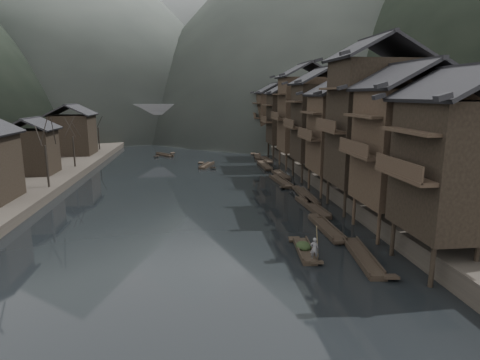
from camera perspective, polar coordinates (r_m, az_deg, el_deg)
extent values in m
plane|color=black|center=(32.90, -7.01, -7.94)|extent=(300.00, 300.00, 0.00)
cube|color=#2D2823|center=(79.57, 19.31, 3.91)|extent=(40.00, 200.00, 1.80)
cylinder|color=black|center=(26.61, 25.67, -11.01)|extent=(0.30, 0.30, 2.90)
cylinder|color=black|center=(30.47, 20.89, -7.72)|extent=(0.30, 0.30, 2.90)
cylinder|color=black|center=(28.13, 30.50, -10.28)|extent=(0.30, 0.30, 2.90)
cylinder|color=black|center=(31.81, 25.34, -7.27)|extent=(0.30, 0.30, 2.90)
cube|color=black|center=(28.81, 29.37, 1.55)|extent=(7.00, 6.00, 8.22)
cube|color=black|center=(26.74, 22.30, 0.60)|extent=(1.20, 5.70, 0.25)
cylinder|color=black|center=(32.32, 19.12, -6.46)|extent=(0.30, 0.30, 2.90)
cylinder|color=black|center=(36.50, 15.90, -4.16)|extent=(0.30, 0.30, 2.90)
cylinder|color=black|center=(33.59, 23.38, -6.11)|extent=(0.30, 0.30, 2.90)
cylinder|color=black|center=(37.62, 19.79, -3.93)|extent=(0.30, 0.30, 2.90)
cube|color=black|center=(34.60, 22.72, 4.28)|extent=(7.00, 6.00, 8.95)
cube|color=black|center=(32.90, 16.55, 3.57)|extent=(1.20, 5.70, 0.25)
cylinder|color=black|center=(38.46, 14.67, -3.27)|extent=(0.30, 0.30, 2.90)
cylinder|color=black|center=(42.83, 12.38, -1.61)|extent=(0.30, 0.30, 2.90)
cylinder|color=black|center=(39.53, 18.39, -3.08)|extent=(0.30, 0.30, 2.90)
cylinder|color=black|center=(43.79, 15.79, -1.49)|extent=(0.30, 0.30, 2.90)
cube|color=black|center=(40.69, 18.10, 7.61)|extent=(7.00, 6.00, 11.74)
cube|color=black|center=(39.25, 12.69, 6.91)|extent=(1.20, 5.70, 0.25)
cylinder|color=black|center=(44.86, 11.48, -0.95)|extent=(0.30, 0.30, 2.90)
cylinder|color=black|center=(49.34, 9.78, 0.29)|extent=(0.30, 0.30, 2.90)
cylinder|color=black|center=(45.77, 14.76, -0.85)|extent=(0.30, 0.30, 2.90)
cylinder|color=black|center=(50.17, 12.80, 0.36)|extent=(0.30, 0.30, 2.90)
cube|color=black|center=(47.26, 14.47, 6.39)|extent=(7.00, 6.00, 8.51)
cube|color=black|center=(46.03, 9.76, 5.92)|extent=(1.20, 5.70, 0.25)
cylinder|color=black|center=(52.35, 8.81, 0.99)|extent=(0.30, 0.30, 2.90)
cylinder|color=black|center=(56.92, 7.55, 1.91)|extent=(0.30, 0.30, 2.90)
cylinder|color=black|center=(53.14, 11.67, 1.05)|extent=(0.30, 0.30, 2.90)
cylinder|color=black|center=(57.64, 10.20, 1.95)|extent=(0.30, 0.30, 2.90)
cube|color=black|center=(54.73, 11.52, 7.97)|extent=(7.00, 6.00, 9.91)
cube|color=black|center=(53.67, 7.40, 7.51)|extent=(1.20, 5.70, 0.25)
cylinder|color=black|center=(60.94, 6.60, 2.60)|extent=(0.30, 0.30, 2.90)
cylinder|color=black|center=(65.56, 5.65, 3.29)|extent=(0.30, 0.30, 2.90)
cylinder|color=black|center=(61.62, 9.09, 2.63)|extent=(0.30, 0.30, 2.90)
cylinder|color=black|center=(66.20, 7.99, 3.31)|extent=(0.30, 0.30, 2.90)
cube|color=black|center=(63.30, 9.02, 9.14)|extent=(7.00, 6.00, 11.14)
cube|color=black|center=(62.38, 5.42, 8.68)|extent=(1.20, 5.70, 0.25)
cylinder|color=black|center=(70.60, 4.77, 3.92)|extent=(0.30, 0.30, 2.90)
cylinder|color=black|center=(75.27, 4.06, 4.44)|extent=(0.30, 0.30, 2.90)
cylinder|color=black|center=(71.19, 6.95, 3.94)|extent=(0.30, 0.30, 2.90)
cylinder|color=black|center=(75.82, 6.11, 4.45)|extent=(0.30, 0.30, 2.90)
cube|color=black|center=(73.04, 6.89, 8.62)|extent=(7.00, 6.00, 8.73)
cube|color=black|center=(72.25, 3.76, 8.29)|extent=(1.20, 5.70, 0.25)
cylinder|color=black|center=(82.30, 3.14, 5.10)|extent=(0.30, 0.30, 2.90)
cylinder|color=black|center=(87.01, 2.61, 5.48)|extent=(0.30, 0.30, 2.90)
cylinder|color=black|center=(82.81, 5.03, 5.11)|extent=(0.30, 0.30, 2.90)
cylinder|color=black|center=(87.48, 4.40, 5.49)|extent=(0.30, 0.30, 2.90)
cube|color=black|center=(84.74, 5.01, 9.16)|extent=(7.00, 6.00, 8.86)
cube|color=black|center=(84.06, 2.30, 8.87)|extent=(1.20, 5.70, 0.25)
cube|color=black|center=(59.23, -27.26, 3.82)|extent=(5.00, 5.00, 5.80)
cube|color=black|center=(76.18, -22.61, 6.14)|extent=(6.50, 6.50, 6.80)
cylinder|color=black|center=(50.26, -26.79, 2.01)|extent=(0.24, 0.24, 4.73)
cylinder|color=black|center=(62.95, -22.63, 3.98)|extent=(0.24, 0.24, 4.38)
cylinder|color=black|center=(81.21, -19.01, 5.78)|extent=(0.24, 0.24, 4.16)
cube|color=black|center=(29.59, 16.97, -10.41)|extent=(1.89, 7.02, 0.30)
cube|color=black|center=(29.52, 16.99, -10.09)|extent=(1.93, 6.89, 0.10)
cube|color=black|center=(32.25, 14.03, -8.09)|extent=(1.03, 0.95, 0.35)
cube|color=black|center=(26.96, 20.58, -12.61)|extent=(1.03, 0.95, 0.35)
cube|color=black|center=(34.74, 12.14, -6.77)|extent=(1.22, 6.83, 0.30)
cube|color=black|center=(34.69, 12.16, -6.49)|extent=(1.27, 6.69, 0.10)
cube|color=black|center=(37.67, 10.66, -5.00)|extent=(0.95, 0.85, 0.35)
cube|color=black|center=(31.78, 13.94, -8.38)|extent=(0.95, 0.85, 0.35)
cube|color=black|center=(40.94, 10.19, -3.81)|extent=(1.63, 7.64, 0.30)
cube|color=black|center=(40.89, 10.20, -3.56)|extent=(1.68, 7.49, 0.10)
cube|color=black|center=(44.34, 9.18, -2.36)|extent=(1.00, 0.99, 0.37)
cube|color=black|center=(37.50, 11.40, -5.11)|extent=(1.00, 0.99, 0.37)
cube|color=black|center=(45.44, 9.21, -2.19)|extent=(1.33, 7.51, 0.30)
cube|color=black|center=(45.39, 9.22, -1.97)|extent=(1.38, 7.36, 0.10)
cube|color=black|center=(48.74, 7.96, -1.01)|extent=(0.96, 0.94, 0.36)
cube|color=black|center=(42.11, 10.67, -3.18)|extent=(0.96, 0.94, 0.36)
cube|color=black|center=(52.38, 5.80, -0.20)|extent=(1.74, 7.29, 0.30)
cube|color=black|center=(52.34, 5.80, -0.01)|extent=(1.78, 7.15, 0.10)
cube|color=black|center=(55.72, 5.36, 0.69)|extent=(1.01, 0.97, 0.36)
cube|color=black|center=(48.99, 6.30, -0.90)|extent=(1.01, 0.97, 0.36)
cube|color=black|center=(56.45, 5.79, 0.68)|extent=(1.52, 6.00, 0.30)
cube|color=black|center=(56.42, 5.80, 0.86)|extent=(1.56, 5.89, 0.10)
cube|color=black|center=(59.20, 5.40, 1.36)|extent=(0.98, 0.80, 0.32)
cube|color=black|center=(53.66, 6.23, 0.23)|extent=(0.98, 0.80, 0.32)
cube|color=black|center=(63.71, 3.49, 2.02)|extent=(1.29, 7.31, 0.30)
cube|color=black|center=(63.68, 3.49, 2.18)|extent=(1.34, 7.17, 0.10)
cube|color=black|center=(67.10, 3.05, 2.65)|extent=(0.96, 0.92, 0.36)
cube|color=black|center=(60.28, 3.98, 1.57)|extent=(0.96, 0.92, 0.36)
cube|color=black|center=(69.16, 3.72, 2.81)|extent=(1.37, 6.24, 0.30)
cube|color=black|center=(69.13, 3.72, 2.96)|extent=(1.42, 6.12, 0.10)
cube|color=black|center=(72.05, 3.41, 3.30)|extent=(0.97, 0.80, 0.33)
cube|color=black|center=(66.23, 4.06, 2.52)|extent=(0.97, 0.80, 0.33)
cube|color=black|center=(73.51, 2.52, 3.37)|extent=(1.88, 6.69, 0.30)
cube|color=black|center=(73.48, 2.52, 3.51)|extent=(1.92, 6.57, 0.10)
cube|color=black|center=(76.51, 1.87, 3.82)|extent=(1.03, 0.92, 0.34)
cube|color=black|center=(70.47, 3.22, 3.10)|extent=(1.03, 0.92, 0.34)
cube|color=black|center=(64.14, -4.74, 2.07)|extent=(2.72, 5.29, 0.30)
cube|color=black|center=(64.11, -4.75, 2.23)|extent=(2.73, 5.21, 0.10)
cube|color=black|center=(66.45, -5.55, 2.52)|extent=(1.02, 0.90, 0.31)
cube|color=black|center=(61.81, -3.88, 1.84)|extent=(1.02, 0.90, 0.31)
cube|color=black|center=(76.62, -10.65, 3.53)|extent=(3.67, 4.46, 0.30)
cube|color=black|center=(76.60, -10.66, 3.66)|extent=(3.65, 4.42, 0.10)
cube|color=black|center=(78.35, -9.56, 3.85)|extent=(1.04, 0.99, 0.30)
cube|color=black|center=(74.88, -11.80, 3.39)|extent=(1.04, 0.99, 0.30)
cube|color=#4C4C4F|center=(103.02, -6.88, 9.71)|extent=(40.00, 6.00, 1.60)
cube|color=#4C4C4F|center=(100.28, -6.90, 10.39)|extent=(40.00, 0.50, 1.00)
cube|color=#4C4C4F|center=(105.68, -6.89, 10.47)|extent=(40.00, 0.50, 1.00)
cube|color=#4C4C4F|center=(104.26, -14.60, 7.23)|extent=(3.20, 6.00, 6.40)
cube|color=#4C4C4F|center=(103.37, -9.34, 7.42)|extent=(3.20, 6.00, 6.40)
cube|color=#4C4C4F|center=(103.33, -4.31, 7.54)|extent=(3.20, 6.00, 6.40)
cube|color=#4C4C4F|center=(104.14, 0.97, 7.61)|extent=(3.20, 6.00, 6.40)
cone|color=#474F49|center=(176.32, -24.84, 21.32)|extent=(168.00, 168.00, 85.74)
cone|color=gray|center=(246.20, -7.10, 23.77)|extent=(320.00, 320.00, 123.53)
cube|color=black|center=(29.73, 9.17, -9.91)|extent=(1.43, 4.69, 0.30)
cube|color=black|center=(29.67, 9.18, -9.59)|extent=(1.48, 4.60, 0.10)
cube|color=black|center=(31.62, 7.73, -8.24)|extent=(0.90, 0.66, 0.29)
cube|color=black|center=(27.79, 10.84, -11.27)|extent=(0.90, 0.66, 0.29)
ellipsoid|color=black|center=(29.71, 9.05, -8.65)|extent=(1.10, 1.44, 0.66)
imported|color=#59595B|center=(27.83, 10.55, -9.14)|extent=(0.64, 0.48, 1.58)
cylinder|color=#8C7A51|center=(27.11, 11.15, -4.24)|extent=(1.00, 2.21, 3.35)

